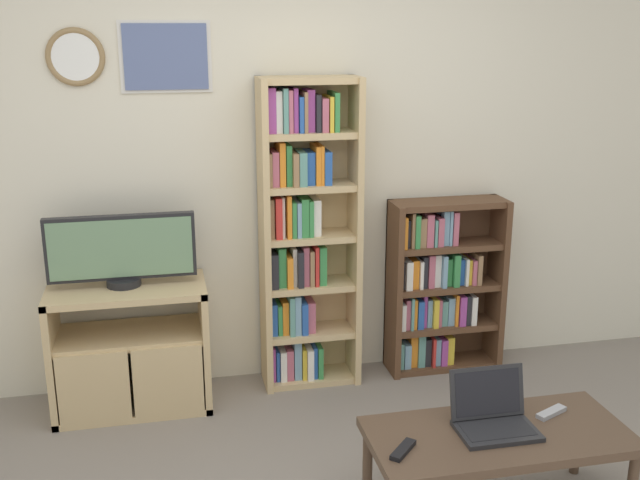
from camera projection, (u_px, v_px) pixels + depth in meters
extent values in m
cube|color=beige|center=(276.00, 159.00, 4.21)|extent=(6.78, 0.06, 2.60)
torus|color=olive|center=(75.00, 57.00, 3.81)|extent=(0.30, 0.03, 0.30)
cylinder|color=white|center=(75.00, 57.00, 3.81)|extent=(0.24, 0.02, 0.24)
cube|color=silver|center=(166.00, 57.00, 3.90)|extent=(0.48, 0.01, 0.37)
cube|color=slate|center=(166.00, 57.00, 3.90)|extent=(0.43, 0.02, 0.34)
cube|color=tan|center=(54.00, 353.00, 3.97)|extent=(0.04, 0.44, 0.69)
cube|color=tan|center=(204.00, 341.00, 4.13)|extent=(0.04, 0.44, 0.69)
cube|color=tan|center=(126.00, 290.00, 3.96)|extent=(0.83, 0.44, 0.04)
cube|color=tan|center=(135.00, 402.00, 4.14)|extent=(0.83, 0.44, 0.04)
cube|color=tan|center=(130.00, 335.00, 4.03)|extent=(0.76, 0.40, 0.04)
cube|color=tan|center=(94.00, 388.00, 3.85)|extent=(0.36, 0.02, 0.38)
cube|color=tan|center=(168.00, 381.00, 3.93)|extent=(0.36, 0.02, 0.38)
cylinder|color=black|center=(124.00, 282.00, 3.97)|extent=(0.18, 0.18, 0.04)
cube|color=black|center=(121.00, 247.00, 3.91)|extent=(0.77, 0.05, 0.35)
cube|color=slate|center=(121.00, 249.00, 3.89)|extent=(0.73, 0.01, 0.31)
cube|color=tan|center=(264.00, 240.00, 4.14)|extent=(0.04, 0.26, 1.76)
cube|color=tan|center=(354.00, 234.00, 4.25)|extent=(0.04, 0.26, 1.76)
cube|color=tan|center=(306.00, 231.00, 4.31)|extent=(0.55, 0.02, 1.76)
cube|color=tan|center=(311.00, 377.00, 4.43)|extent=(0.48, 0.22, 0.04)
cube|color=tan|center=(310.00, 332.00, 4.35)|extent=(0.48, 0.22, 0.04)
cube|color=tan|center=(310.00, 285.00, 4.27)|extent=(0.48, 0.22, 0.04)
cube|color=tan|center=(310.00, 237.00, 4.19)|extent=(0.48, 0.22, 0.04)
cube|color=tan|center=(310.00, 187.00, 4.11)|extent=(0.48, 0.22, 0.04)
cube|color=tan|center=(310.00, 134.00, 4.03)|extent=(0.48, 0.22, 0.04)
cube|color=tan|center=(309.00, 80.00, 3.95)|extent=(0.48, 0.22, 0.04)
cube|color=#9E4293|center=(272.00, 361.00, 4.37)|extent=(0.02, 0.16, 0.21)
cube|color=#2856A8|center=(276.00, 362.00, 4.38)|extent=(0.02, 0.16, 0.18)
cube|color=white|center=(282.00, 362.00, 4.38)|extent=(0.04, 0.17, 0.18)
cube|color=#B75B70|center=(288.00, 361.00, 4.39)|extent=(0.04, 0.16, 0.19)
cube|color=#759EB7|center=(296.00, 356.00, 4.39)|extent=(0.04, 0.16, 0.24)
cube|color=gold|center=(302.00, 360.00, 4.40)|extent=(0.02, 0.17, 0.19)
cube|color=white|center=(308.00, 360.00, 4.40)|extent=(0.04, 0.20, 0.19)
cube|color=#2856A8|center=(313.00, 358.00, 4.42)|extent=(0.02, 0.17, 0.19)
cube|color=#388947|center=(318.00, 358.00, 4.42)|extent=(0.03, 0.18, 0.19)
cube|color=#2856A8|center=(273.00, 316.00, 4.29)|extent=(0.03, 0.16, 0.19)
cube|color=#388947|center=(278.00, 317.00, 4.30)|extent=(0.02, 0.16, 0.18)
cube|color=orange|center=(284.00, 314.00, 4.30)|extent=(0.03, 0.16, 0.20)
cube|color=#5B9389|center=(290.00, 312.00, 4.30)|extent=(0.03, 0.20, 0.23)
cube|color=#759EB7|center=(295.00, 311.00, 4.31)|extent=(0.03, 0.19, 0.23)
cube|color=#2856A8|center=(302.00, 314.00, 4.32)|extent=(0.04, 0.20, 0.19)
cube|color=#B75B70|center=(309.00, 314.00, 4.33)|extent=(0.04, 0.17, 0.18)
cube|color=#232328|center=(273.00, 268.00, 4.20)|extent=(0.04, 0.19, 0.20)
cube|color=#388947|center=(280.00, 265.00, 4.22)|extent=(0.04, 0.16, 0.23)
cube|color=orange|center=(288.00, 269.00, 4.22)|extent=(0.03, 0.20, 0.18)
cube|color=white|center=(293.00, 264.00, 4.23)|extent=(0.02, 0.16, 0.22)
cube|color=#232328|center=(298.00, 266.00, 4.23)|extent=(0.03, 0.20, 0.21)
cube|color=#B75B70|center=(304.00, 263.00, 4.24)|extent=(0.03, 0.17, 0.23)
cube|color=#93704C|center=(309.00, 265.00, 4.25)|extent=(0.02, 0.19, 0.21)
cube|color=red|center=(314.00, 263.00, 4.25)|extent=(0.02, 0.19, 0.23)
cube|color=#388947|center=(320.00, 263.00, 4.26)|extent=(0.04, 0.18, 0.22)
cube|color=#93704C|center=(270.00, 216.00, 4.13)|extent=(0.03, 0.17, 0.22)
cube|color=red|center=(277.00, 216.00, 4.13)|extent=(0.04, 0.19, 0.23)
cube|color=white|center=(282.00, 215.00, 4.14)|extent=(0.02, 0.17, 0.23)
cube|color=orange|center=(287.00, 214.00, 4.13)|extent=(0.02, 0.20, 0.24)
cube|color=#388947|center=(292.00, 217.00, 4.15)|extent=(0.02, 0.18, 0.20)
cube|color=#759EB7|center=(297.00, 217.00, 4.15)|extent=(0.02, 0.19, 0.20)
cube|color=#388947|center=(303.00, 215.00, 4.16)|extent=(0.04, 0.18, 0.21)
cube|color=#388947|center=(309.00, 216.00, 4.17)|extent=(0.02, 0.19, 0.20)
cube|color=white|center=(315.00, 215.00, 4.18)|extent=(0.04, 0.16, 0.20)
cube|color=#93704C|center=(269.00, 168.00, 4.05)|extent=(0.02, 0.18, 0.18)
cube|color=#B75B70|center=(274.00, 168.00, 4.05)|extent=(0.04, 0.17, 0.19)
cube|color=orange|center=(281.00, 163.00, 4.05)|extent=(0.03, 0.18, 0.24)
cube|color=#388947|center=(287.00, 164.00, 4.07)|extent=(0.03, 0.16, 0.22)
cube|color=#93704C|center=(293.00, 168.00, 4.07)|extent=(0.03, 0.21, 0.18)
cube|color=#5B9389|center=(300.00, 167.00, 4.08)|extent=(0.04, 0.20, 0.18)
cube|color=#2856A8|center=(309.00, 167.00, 4.10)|extent=(0.04, 0.17, 0.18)
cube|color=orange|center=(315.00, 164.00, 4.09)|extent=(0.03, 0.19, 0.21)
cube|color=orange|center=(319.00, 163.00, 4.10)|extent=(0.02, 0.18, 0.21)
cube|color=#2856A8|center=(325.00, 166.00, 4.11)|extent=(0.04, 0.19, 0.18)
cube|color=#9E4293|center=(270.00, 110.00, 3.96)|extent=(0.04, 0.17, 0.24)
cube|color=white|center=(277.00, 111.00, 3.98)|extent=(0.03, 0.17, 0.22)
cube|color=#5B9389|center=(283.00, 110.00, 3.97)|extent=(0.03, 0.19, 0.23)
cube|color=#B75B70|center=(288.00, 111.00, 3.98)|extent=(0.02, 0.19, 0.22)
cube|color=#9E4293|center=(293.00, 109.00, 3.99)|extent=(0.02, 0.17, 0.23)
cube|color=#2856A8|center=(299.00, 114.00, 4.00)|extent=(0.02, 0.19, 0.19)
cube|color=#93704C|center=(303.00, 111.00, 4.00)|extent=(0.02, 0.20, 0.21)
cube|color=#9E4293|center=(308.00, 110.00, 4.01)|extent=(0.04, 0.16, 0.22)
cube|color=#232328|center=(315.00, 112.00, 4.02)|extent=(0.02, 0.19, 0.20)
cube|color=#B75B70|center=(322.00, 114.00, 4.02)|extent=(0.03, 0.20, 0.18)
cube|color=gold|center=(328.00, 113.00, 4.03)|extent=(0.02, 0.20, 0.19)
cube|color=#388947|center=(333.00, 111.00, 4.03)|extent=(0.03, 0.20, 0.21)
cube|color=brown|center=(394.00, 290.00, 4.40)|extent=(0.04, 0.24, 1.05)
cube|color=brown|center=(496.00, 282.00, 4.54)|extent=(0.04, 0.24, 1.05)
cube|color=brown|center=(439.00, 280.00, 4.57)|extent=(0.69, 0.02, 1.05)
cube|color=brown|center=(442.00, 363.00, 4.61)|extent=(0.61, 0.21, 0.04)
cube|color=brown|center=(444.00, 325.00, 4.54)|extent=(0.61, 0.21, 0.04)
cube|color=brown|center=(446.00, 286.00, 4.47)|extent=(0.61, 0.21, 0.04)
cube|color=brown|center=(448.00, 246.00, 4.40)|extent=(0.61, 0.21, 0.04)
cube|color=brown|center=(450.00, 204.00, 4.33)|extent=(0.61, 0.21, 0.04)
cube|color=#5B9389|center=(398.00, 352.00, 4.53)|extent=(0.03, 0.16, 0.16)
cube|color=#759EB7|center=(404.00, 352.00, 4.54)|extent=(0.04, 0.17, 0.15)
cube|color=orange|center=(411.00, 348.00, 4.55)|extent=(0.04, 0.15, 0.20)
cube|color=#5B9389|center=(418.00, 347.00, 4.55)|extent=(0.04, 0.16, 0.20)
cube|color=#232328|center=(424.00, 349.00, 4.57)|extent=(0.04, 0.16, 0.17)
cube|color=red|center=(430.00, 348.00, 4.57)|extent=(0.02, 0.19, 0.18)
cube|color=#759EB7|center=(434.00, 348.00, 4.58)|extent=(0.03, 0.16, 0.17)
cube|color=#9E4293|center=(440.00, 348.00, 4.59)|extent=(0.04, 0.18, 0.17)
cube|color=gold|center=(446.00, 347.00, 4.60)|extent=(0.04, 0.16, 0.18)
cube|color=white|center=(399.00, 313.00, 4.46)|extent=(0.03, 0.18, 0.16)
cube|color=#B75B70|center=(404.00, 311.00, 4.47)|extent=(0.03, 0.16, 0.19)
cube|color=#5B9389|center=(408.00, 310.00, 4.46)|extent=(0.02, 0.19, 0.20)
cube|color=orange|center=(411.00, 310.00, 4.48)|extent=(0.02, 0.17, 0.19)
cube|color=#2856A8|center=(417.00, 311.00, 4.48)|extent=(0.04, 0.17, 0.17)
cube|color=#9E4293|center=(421.00, 308.00, 4.49)|extent=(0.02, 0.15, 0.20)
cube|color=#759EB7|center=(426.00, 310.00, 4.50)|extent=(0.03, 0.15, 0.17)
cube|color=gold|center=(432.00, 310.00, 4.50)|extent=(0.03, 0.18, 0.18)
cube|color=#B75B70|center=(436.00, 310.00, 4.51)|extent=(0.02, 0.16, 0.17)
cube|color=#5B9389|center=(441.00, 310.00, 4.52)|extent=(0.04, 0.15, 0.16)
cube|color=#759EB7|center=(447.00, 308.00, 4.53)|extent=(0.04, 0.15, 0.17)
cube|color=orange|center=(452.00, 306.00, 4.53)|extent=(0.02, 0.17, 0.20)
cube|color=#9E4293|center=(458.00, 307.00, 4.53)|extent=(0.04, 0.19, 0.19)
cube|color=#232328|center=(464.00, 306.00, 4.54)|extent=(0.03, 0.17, 0.19)
cube|color=white|center=(469.00, 307.00, 4.55)|extent=(0.03, 0.19, 0.18)
cube|color=#232328|center=(399.00, 273.00, 4.40)|extent=(0.02, 0.15, 0.17)
cube|color=white|center=(405.00, 272.00, 4.39)|extent=(0.04, 0.18, 0.17)
cube|color=orange|center=(412.00, 271.00, 4.41)|extent=(0.04, 0.16, 0.17)
cube|color=white|center=(417.00, 272.00, 4.41)|extent=(0.02, 0.18, 0.17)
cube|color=#232328|center=(421.00, 269.00, 4.42)|extent=(0.03, 0.16, 0.19)
cube|color=#B75B70|center=(427.00, 268.00, 4.42)|extent=(0.04, 0.17, 0.20)
cube|color=white|center=(434.00, 268.00, 4.43)|extent=(0.04, 0.15, 0.20)
cube|color=#759EB7|center=(440.00, 268.00, 4.43)|extent=(0.03, 0.19, 0.19)
cube|color=#388947|center=(445.00, 269.00, 4.45)|extent=(0.04, 0.15, 0.17)
cube|color=#388947|center=(452.00, 267.00, 4.45)|extent=(0.04, 0.19, 0.20)
cube|color=#2856A8|center=(457.00, 269.00, 4.47)|extent=(0.04, 0.15, 0.16)
cube|color=white|center=(462.00, 269.00, 4.47)|extent=(0.02, 0.18, 0.16)
cube|color=gold|center=(465.00, 269.00, 4.48)|extent=(0.02, 0.16, 0.15)
cube|color=#B75B70|center=(469.00, 269.00, 4.48)|extent=(0.02, 0.17, 0.15)
cube|color=#93704C|center=(474.00, 267.00, 4.48)|extent=(0.03, 0.18, 0.18)
cube|color=orange|center=(401.00, 230.00, 4.31)|extent=(0.02, 0.19, 0.19)
cube|color=#232328|center=(405.00, 232.00, 4.33)|extent=(0.02, 0.15, 0.16)
cube|color=#93704C|center=(409.00, 228.00, 4.32)|extent=(0.02, 0.18, 0.21)
cube|color=#388947|center=(413.00, 229.00, 4.33)|extent=(0.03, 0.19, 0.19)
cube|color=#93704C|center=(419.00, 230.00, 4.34)|extent=(0.04, 0.17, 0.17)
cube|color=#B75B70|center=(426.00, 228.00, 4.35)|extent=(0.04, 0.18, 0.19)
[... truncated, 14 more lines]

